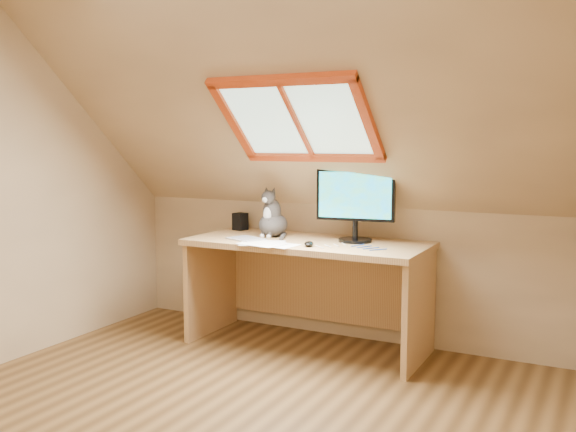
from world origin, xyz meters
The scene contains 10 objects.
ground centered at (0.00, 0.00, 0.00)m, with size 3.50×3.50×0.00m, color brown.
room_shell centered at (0.00, -0.09, 1.43)m, with size 3.52×3.52×2.41m.
desk centered at (-0.09, 1.45, 0.55)m, with size 1.71×0.75×0.78m.
monitor centered at (0.23, 1.49, 1.07)m, with size 0.56×0.23×0.51m.
cat centered at (-0.40, 1.44, 0.91)m, with size 0.23×0.27×0.38m.
desk_speaker centered at (-0.80, 1.63, 0.85)m, with size 0.09×0.09×0.14m, color black.
graphics_tablet centered at (-0.50, 1.22, 0.78)m, with size 0.26×0.18×0.01m, color #B2B2B7.
mouse centered at (0.03, 1.16, 0.80)m, with size 0.06×0.11×0.03m, color black.
papers centered at (-0.24, 1.12, 0.78)m, with size 0.35×0.30×0.01m.
cables centered at (0.31, 1.26, 0.78)m, with size 0.51×0.26×0.01m.
Camera 1 is at (1.86, -2.69, 1.49)m, focal length 40.00 mm.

